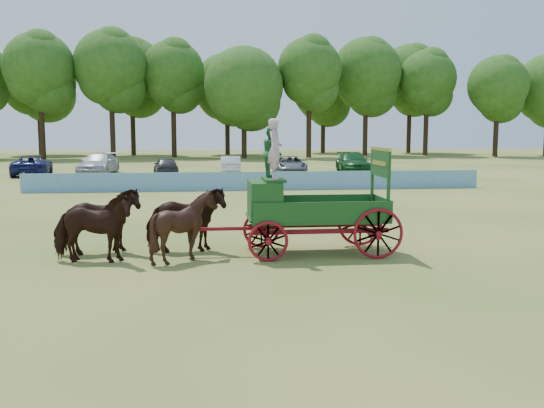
% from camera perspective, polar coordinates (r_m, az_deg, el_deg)
% --- Properties ---
extents(ground, '(160.00, 160.00, 0.00)m').
position_cam_1_polar(ground, '(17.01, 7.53, -4.89)').
color(ground, '#A19249').
rests_on(ground, ground).
extents(horse_lead_left, '(2.31, 1.23, 1.87)m').
position_cam_1_polar(horse_lead_left, '(16.58, -16.55, -2.16)').
color(horse_lead_left, black).
rests_on(horse_lead_left, ground).
extents(horse_lead_right, '(2.39, 1.48, 1.87)m').
position_cam_1_polar(horse_lead_right, '(17.65, -15.93, -1.59)').
color(horse_lead_right, black).
rests_on(horse_lead_right, ground).
extents(horse_wheel_left, '(1.84, 1.67, 1.87)m').
position_cam_1_polar(horse_wheel_left, '(16.33, -8.23, -2.07)').
color(horse_wheel_left, black).
rests_on(horse_wheel_left, ground).
extents(horse_wheel_right, '(2.33, 1.29, 1.87)m').
position_cam_1_polar(horse_wheel_right, '(17.41, -8.12, -1.49)').
color(horse_wheel_right, black).
rests_on(horse_wheel_right, ground).
extents(farm_dray, '(5.99, 2.00, 3.79)m').
position_cam_1_polar(farm_dray, '(16.96, 1.88, 0.60)').
color(farm_dray, maroon).
rests_on(farm_dray, ground).
extents(sponsor_banner, '(26.00, 0.08, 1.05)m').
position_cam_1_polar(sponsor_banner, '(34.40, -1.34, 2.18)').
color(sponsor_banner, '#2071B2').
rests_on(sponsor_banner, ground).
extents(parked_cars, '(35.98, 7.27, 1.60)m').
position_cam_1_polar(parked_cars, '(46.69, -11.81, 3.63)').
color(parked_cars, silver).
rests_on(parked_cars, ground).
extents(treeline, '(91.38, 22.25, 14.90)m').
position_cam_1_polar(treeline, '(75.66, -7.60, 11.72)').
color(treeline, '#382314').
rests_on(treeline, ground).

